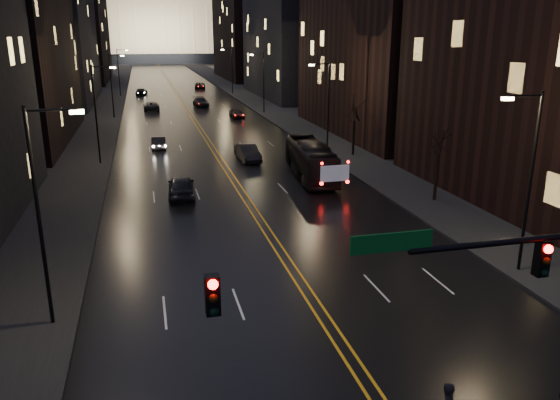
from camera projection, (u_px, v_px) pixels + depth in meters
road at (170, 83)px, 136.44m from camera, size 20.00×320.00×0.02m
sidewalk_left at (112, 84)px, 133.19m from camera, size 8.00×320.00×0.16m
sidewalk_right at (225, 82)px, 139.65m from camera, size 8.00×320.00×0.16m
center_line at (170, 83)px, 136.44m from camera, size 0.62×320.00×0.01m
building_left_far at (54, 44)px, 93.40m from camera, size 12.00×34.00×20.00m
building_left_dist at (80, 33)px, 137.41m from camera, size 12.00×40.00×24.00m
building_right_mid at (290, 27)px, 102.22m from camera, size 12.00×34.00×26.00m
building_right_dist at (245, 37)px, 147.39m from camera, size 12.00×40.00×22.00m
capitol at (153, 22)px, 242.95m from camera, size 90.00×50.00×58.50m
streetlamp_right_near at (528, 174)px, 25.99m from camera, size 2.13×0.25×9.00m
streetlamp_left_near at (43, 207)px, 21.00m from camera, size 2.13×0.25×9.00m
streetlamp_right_mid at (327, 102)px, 53.86m from camera, size 2.13×0.25×9.00m
streetlamp_left_mid at (97, 109)px, 48.87m from camera, size 2.13×0.25×9.00m
streetlamp_right_far at (263, 80)px, 81.73m from camera, size 2.13×0.25×9.00m
streetlamp_left_far at (112, 82)px, 76.74m from camera, size 2.13×0.25×9.00m
streetlamp_right_dist at (231, 68)px, 109.60m from camera, size 2.13×0.25×9.00m
streetlamp_left_dist at (119, 70)px, 104.61m from camera, size 2.13×0.25×9.00m
tree_right_mid at (439, 139)px, 37.80m from camera, size 2.40×2.40×6.65m
tree_right_far at (355, 110)px, 52.67m from camera, size 2.40×2.40×6.65m
bus at (311, 160)px, 45.37m from camera, size 3.49×10.89×2.98m
oncoming_car_a at (181, 186)px, 40.06m from camera, size 2.20×4.85×1.62m
oncoming_car_b at (159, 143)px, 57.02m from camera, size 1.59×4.14×1.35m
oncoming_car_c at (151, 106)px, 86.10m from camera, size 2.42×5.15×1.42m
oncoming_car_d at (141, 92)px, 108.35m from camera, size 2.52×4.92×1.37m
receding_car_a at (248, 153)px, 51.61m from camera, size 1.91×4.78×1.55m
receding_car_b at (237, 114)px, 78.13m from camera, size 1.88×4.18×1.39m
receding_car_c at (201, 102)px, 90.69m from camera, size 2.45×5.33×1.51m
receding_car_d at (200, 86)px, 121.41m from camera, size 2.72×5.17×1.39m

